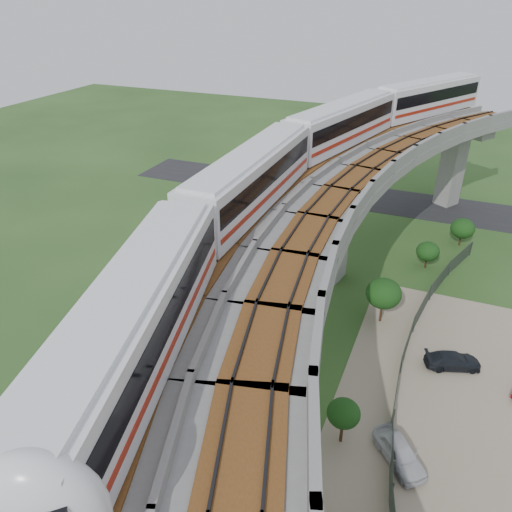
% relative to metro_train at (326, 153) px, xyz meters
% --- Properties ---
extents(ground, '(160.00, 160.00, 0.00)m').
position_rel_metro_train_xyz_m(ground, '(-0.72, -6.62, -12.31)').
color(ground, '#284A1D').
rests_on(ground, ground).
extents(dirt_lot, '(18.00, 26.00, 0.04)m').
position_rel_metro_train_xyz_m(dirt_lot, '(13.28, -8.62, -12.29)').
color(dirt_lot, gray).
rests_on(dirt_lot, ground).
extents(asphalt_road, '(60.00, 8.00, 0.03)m').
position_rel_metro_train_xyz_m(asphalt_road, '(-0.72, 23.38, -12.29)').
color(asphalt_road, '#232326').
rests_on(asphalt_road, ground).
extents(viaduct, '(19.58, 73.98, 11.40)m').
position_rel_metro_train_xyz_m(viaduct, '(3.13, -6.62, -3.26)').
color(viaduct, '#99968E').
rests_on(viaduct, ground).
extents(metro_train, '(13.80, 60.93, 3.64)m').
position_rel_metro_train_xyz_m(metro_train, '(0.00, 0.00, 0.00)').
color(metro_train, white).
rests_on(metro_train, ground).
extents(fence, '(3.87, 38.73, 1.50)m').
position_rel_metro_train_xyz_m(fence, '(9.04, -6.62, -11.56)').
color(fence, '#2D382D').
rests_on(fence, ground).
extents(tree_0, '(2.31, 2.31, 2.81)m').
position_rel_metro_train_xyz_m(tree_0, '(10.48, 14.59, -10.48)').
color(tree_0, '#382314').
rests_on(tree_0, ground).
extents(tree_1, '(2.05, 2.05, 2.55)m').
position_rel_metro_train_xyz_m(tree_1, '(7.81, 8.67, -10.63)').
color(tree_1, '#382314').
rests_on(tree_1, ground).
extents(tree_2, '(2.66, 2.66, 3.69)m').
position_rel_metro_train_xyz_m(tree_2, '(5.47, -1.23, -9.76)').
color(tree_2, '#382314').
rests_on(tree_2, ground).
extents(tree_3, '(1.87, 1.87, 2.99)m').
position_rel_metro_train_xyz_m(tree_3, '(5.47, -13.63, -10.13)').
color(tree_3, '#382314').
rests_on(tree_3, ground).
extents(car_white, '(3.58, 3.86, 1.28)m').
position_rel_metro_train_xyz_m(car_white, '(8.71, -13.75, -11.63)').
color(car_white, silver).
rests_on(car_white, dirt_lot).
extents(car_dark, '(4.00, 2.70, 1.08)m').
position_rel_metro_train_xyz_m(car_dark, '(10.93, -4.64, -11.73)').
color(car_dark, black).
rests_on(car_dark, dirt_lot).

